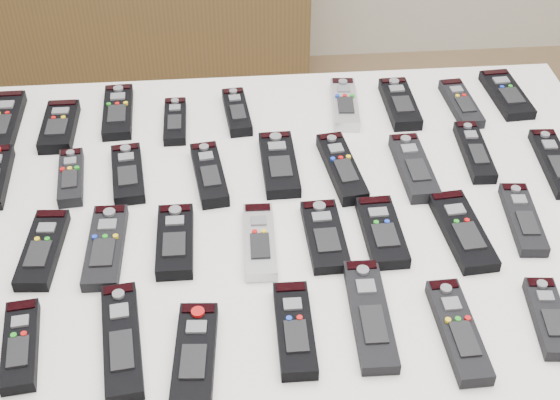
{
  "coord_description": "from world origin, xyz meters",
  "views": [
    {
      "loc": [
        -0.13,
        -0.89,
        1.65
      ],
      "look_at": [
        -0.04,
        0.12,
        0.8
      ],
      "focal_mm": 50.0,
      "sensor_mm": 36.0,
      "label": 1
    }
  ],
  "objects": [
    {
      "name": "remote_7",
      "position": [
        0.35,
        0.4,
        0.79
      ],
      "size": [
        0.06,
        0.16,
        0.02
      ],
      "primitive_type": "cube",
      "rotation": [
        0.0,
        0.0,
        0.06
      ],
      "color": "black",
      "rests_on": "table"
    },
    {
      "name": "remote_32",
      "position": [
        0.07,
        -0.14,
        0.79
      ],
      "size": [
        0.06,
        0.21,
        0.02
      ],
      "primitive_type": "cube",
      "rotation": [
        0.0,
        0.0,
        -0.02
      ],
      "color": "black",
      "rests_on": "table"
    },
    {
      "name": "remote_2",
      "position": [
        -0.34,
        0.43,
        0.79
      ],
      "size": [
        0.06,
        0.18,
        0.02
      ],
      "primitive_type": "cube",
      "rotation": [
        0.0,
        0.0,
        0.04
      ],
      "color": "black",
      "rests_on": "table"
    },
    {
      "name": "remote_22",
      "position": [
        0.02,
        0.03,
        0.79
      ],
      "size": [
        0.06,
        0.16,
        0.02
      ],
      "primitive_type": "cube",
      "rotation": [
        0.0,
        0.0,
        0.03
      ],
      "color": "black",
      "rests_on": "table"
    },
    {
      "name": "remote_16",
      "position": [
        0.33,
        0.24,
        0.79
      ],
      "size": [
        0.05,
        0.17,
        0.02
      ],
      "primitive_type": "cube",
      "rotation": [
        0.0,
        0.0,
        -0.04
      ],
      "color": "black",
      "rests_on": "table"
    },
    {
      "name": "remote_34",
      "position": [
        0.33,
        -0.17,
        0.79
      ],
      "size": [
        0.06,
        0.15,
        0.02
      ],
      "primitive_type": "cube",
      "rotation": [
        0.0,
        0.0,
        -0.1
      ],
      "color": "black",
      "rests_on": "table"
    },
    {
      "name": "remote_3",
      "position": [
        -0.23,
        0.39,
        0.79
      ],
      "size": [
        0.04,
        0.14,
        0.02
      ],
      "primitive_type": "cube",
      "rotation": [
        0.0,
        0.0,
        0.01
      ],
      "color": "black",
      "rests_on": "table"
    },
    {
      "name": "remote_31",
      "position": [
        -0.05,
        -0.16,
        0.79
      ],
      "size": [
        0.05,
        0.17,
        0.02
      ],
      "primitive_type": "cube",
      "rotation": [
        0.0,
        0.0,
        -0.01
      ],
      "color": "black",
      "rests_on": "table"
    },
    {
      "name": "remote_12",
      "position": [
        -0.16,
        0.21,
        0.79
      ],
      "size": [
        0.07,
        0.17,
        0.02
      ],
      "primitive_type": "cube",
      "rotation": [
        0.0,
        0.0,
        0.13
      ],
      "color": "black",
      "rests_on": "table"
    },
    {
      "name": "remote_13",
      "position": [
        -0.04,
        0.23,
        0.79
      ],
      "size": [
        0.06,
        0.18,
        0.02
      ],
      "primitive_type": "cube",
      "rotation": [
        0.0,
        0.0,
        0.02
      ],
      "color": "black",
      "rests_on": "table"
    },
    {
      "name": "remote_24",
      "position": [
        0.25,
        0.03,
        0.79
      ],
      "size": [
        0.08,
        0.19,
        0.02
      ],
      "primitive_type": "cube",
      "rotation": [
        0.0,
        0.0,
        0.09
      ],
      "color": "black",
      "rests_on": "table"
    },
    {
      "name": "remote_4",
      "position": [
        -0.11,
        0.41,
        0.79
      ],
      "size": [
        0.06,
        0.15,
        0.02
      ],
      "primitive_type": "cube",
      "rotation": [
        0.0,
        0.0,
        0.09
      ],
      "color": "black",
      "rests_on": "table"
    },
    {
      "name": "remote_25",
      "position": [
        0.36,
        0.05,
        0.79
      ],
      "size": [
        0.06,
        0.17,
        0.02
      ],
      "primitive_type": "cube",
      "rotation": [
        0.0,
        0.0,
        -0.08
      ],
      "color": "black",
      "rests_on": "table"
    },
    {
      "name": "remote_30",
      "position": [
        -0.19,
        -0.19,
        0.79
      ],
      "size": [
        0.07,
        0.17,
        0.02
      ],
      "primitive_type": "cube",
      "rotation": [
        0.0,
        0.0,
        -0.07
      ],
      "color": "black",
      "rests_on": "table"
    },
    {
      "name": "remote_11",
      "position": [
        -0.31,
        0.23,
        0.79
      ],
      "size": [
        0.07,
        0.16,
        0.02
      ],
      "primitive_type": "cube",
      "rotation": [
        0.0,
        0.0,
        0.11
      ],
      "color": "black",
      "rests_on": "table"
    },
    {
      "name": "remote_5",
      "position": [
        0.11,
        0.42,
        0.79
      ],
      "size": [
        0.06,
        0.17,
        0.02
      ],
      "primitive_type": "cube",
      "rotation": [
        0.0,
        0.0,
        -0.08
      ],
      "color": "#B7B7BC",
      "rests_on": "table"
    },
    {
      "name": "remote_18",
      "position": [
        -0.43,
        0.04,
        0.79
      ],
      "size": [
        0.07,
        0.17,
        0.02
      ],
      "primitive_type": "cube",
      "rotation": [
        0.0,
        0.0,
        -0.08
      ],
      "color": "black",
      "rests_on": "table"
    },
    {
      "name": "remote_33",
      "position": [
        0.19,
        -0.18,
        0.79
      ],
      "size": [
        0.05,
        0.18,
        0.02
      ],
      "primitive_type": "cube",
      "rotation": [
        0.0,
        0.0,
        0.03
      ],
      "color": "black",
      "rests_on": "table"
    },
    {
      "name": "remote_0",
      "position": [
        -0.56,
        0.41,
        0.79
      ],
      "size": [
        0.06,
        0.19,
        0.02
      ],
      "primitive_type": "cube",
      "rotation": [
        0.0,
        0.0,
        0.01
      ],
      "color": "black",
      "rests_on": "table"
    },
    {
      "name": "table",
      "position": [
        -0.04,
        0.12,
        0.72
      ],
      "size": [
        1.25,
        0.88,
        0.78
      ],
      "color": "white",
      "rests_on": "ground"
    },
    {
      "name": "remote_17",
      "position": [
        0.46,
        0.2,
        0.79
      ],
      "size": [
        0.06,
        0.19,
        0.02
      ],
      "primitive_type": "cube",
      "rotation": [
        0.0,
        0.0,
        -0.06
      ],
      "color": "black",
      "rests_on": "table"
    },
    {
      "name": "remote_14",
      "position": [
        0.07,
        0.21,
        0.79
      ],
      "size": [
        0.07,
        0.19,
        0.02
      ],
      "primitive_type": "cube",
      "rotation": [
        0.0,
        0.0,
        0.13
      ],
      "color": "black",
      "rests_on": "table"
    },
    {
      "name": "remote_29",
      "position": [
        -0.29,
        -0.16,
        0.79
      ],
      "size": [
        0.07,
        0.21,
        0.02
      ],
      "primitive_type": "cube",
      "rotation": [
        0.0,
        0.0,
        0.12
      ],
      "color": "black",
      "rests_on": "table"
    },
    {
      "name": "remote_10",
      "position": [
        -0.41,
        0.22,
        0.79
      ],
      "size": [
        0.06,
        0.15,
        0.02
      ],
      "primitive_type": "cube",
      "rotation": [
        0.0,
        0.0,
        0.1
      ],
      "color": "black",
      "rests_on": "table"
    },
    {
      "name": "remote_19",
      "position": [
        -0.33,
        0.04,
        0.79
      ],
      "size": [
        0.06,
        0.18,
        0.02
      ],
      "primitive_type": "cube",
      "rotation": [
        0.0,
        0.0,
        -0.02
      ],
      "color": "black",
      "rests_on": "table"
    },
    {
      "name": "remote_1",
      "position": [
        -0.45,
        0.38,
        0.79
      ],
      "size": [
        0.06,
        0.15,
        0.02
      ],
      "primitive_type": "cube",
      "rotation": [
        0.0,
        0.0,
        -0.01
      ],
      "color": "black",
      "rests_on": "table"
    },
    {
      "name": "remote_20",
      "position": [
        -0.22,
        0.04,
        0.79
      ],
      "size": [
        0.06,
        0.16,
        0.02
      ],
      "primitive_type": "cube",
      "rotation": [
        0.0,
        0.0,
        0.0
      ],
      "color": "black",
      "rests_on": "table"
    },
    {
      "name": "remote_8",
      "position": [
        0.45,
        0.43,
        0.79
      ],
      "size": [
        0.07,
        0.17,
        0.02
      ],
      "primitive_type": "cube",
      "rotation": [
        0.0,
        0.0,
        0.07
      ],
      "color": "black",
      "rests_on": "table"
    },
    {
      "name": "remote_15",
      "position": [
        0.2,
        0.2,
        0.79
      ],
      "size": [
        0.06,
        0.18,
        0.02
      ],
      "primitive_type": "cube",
      "rotation": [
        0.0,
        0.0,
        0.03
      ],
      "color": "black",
      "rests_on": "table"
    },
    {
      "name": "remote_6",
      "position": [
        0.22,
        0.41,
        0.79
      ],
      "size": [
        0.06,
        0.16,
        0.02
      ],
      "primitive_type": "cube",
      "rotation": [
        0.0,
        0.0,
        0.02
      ],
      "color": "black",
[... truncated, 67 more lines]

